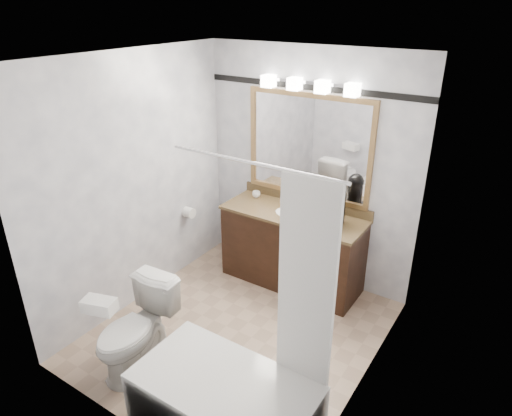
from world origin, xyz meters
name	(u,v)px	position (x,y,z in m)	size (l,w,h in m)	color
room	(236,213)	(0.00, 0.00, 1.25)	(2.42, 2.62, 2.52)	tan
vanity	(292,247)	(0.00, 1.02, 0.44)	(1.53, 0.58, 0.97)	black
mirror	(308,147)	(0.00, 1.28, 1.50)	(1.40, 0.04, 1.10)	#A17A49
vanity_light_bar	(309,85)	(0.00, 1.23, 2.13)	(1.02, 0.14, 0.12)	silver
accent_stripe	(312,87)	(0.00, 1.29, 2.10)	(2.40, 0.01, 0.06)	black
bathtub	(229,398)	(0.55, -0.90, 0.28)	(1.30, 0.75, 1.96)	white
tp_roll	(189,212)	(-1.14, 0.66, 0.70)	(0.12, 0.12, 0.11)	white
toilet	(135,330)	(-0.46, -0.83, 0.38)	(0.43, 0.75, 0.77)	white
tissue_box	(99,305)	(-0.46, -1.12, 0.82)	(0.25, 0.13, 0.10)	white
coffee_maker	(337,205)	(0.46, 1.04, 1.04)	(0.19, 0.25, 0.38)	black
cup_left	(256,194)	(-0.55, 1.15, 0.88)	(0.09, 0.09, 0.07)	white
soap_bottle_a	(282,198)	(-0.23, 1.19, 0.90)	(0.05, 0.05, 0.10)	white
soap_bottle_b	(318,207)	(0.18, 1.22, 0.89)	(0.06, 0.06, 0.07)	white
soap_bar	(295,207)	(-0.05, 1.13, 0.86)	(0.08, 0.05, 0.02)	beige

